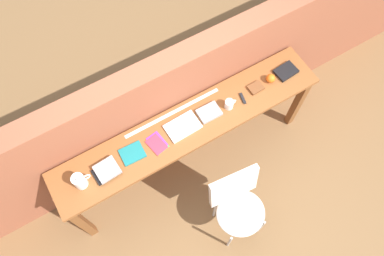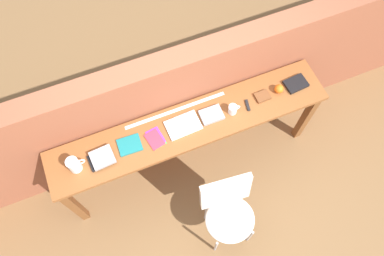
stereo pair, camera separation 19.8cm
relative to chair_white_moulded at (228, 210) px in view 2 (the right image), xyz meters
name	(u,v)px [view 2 (the right image)]	position (x,y,z in m)	size (l,w,h in m)	color
ground_plane	(201,185)	(-0.06, 0.43, -0.53)	(40.00, 40.00, 0.00)	brown
brick_wall_back	(176,102)	(-0.06, 1.07, 0.17)	(6.00, 0.20, 1.40)	#935138
sideboard	(190,131)	(-0.06, 0.73, 0.21)	(2.50, 0.44, 0.88)	brown
chair_white_moulded	(228,210)	(0.00, 0.00, 0.00)	(0.49, 0.50, 0.89)	silver
pitcher_white	(74,165)	(-1.06, 0.71, 0.43)	(0.14, 0.10, 0.18)	white
book_stack_leftmost	(102,158)	(-0.85, 0.71, 0.38)	(0.22, 0.18, 0.05)	black
magazine_cycling	(130,145)	(-0.60, 0.74, 0.36)	(0.19, 0.16, 0.01)	#19757A
pamphlet_pile_colourful	(155,139)	(-0.38, 0.72, 0.36)	(0.16, 0.20, 0.01)	green
book_open_centre	(183,125)	(-0.12, 0.74, 0.36)	(0.29, 0.19, 0.02)	white
book_grey_hardcover	(211,115)	(0.14, 0.74, 0.37)	(0.19, 0.15, 0.03)	#9E9EA3
mug	(233,109)	(0.33, 0.71, 0.40)	(0.11, 0.08, 0.09)	white
multitool_folded	(248,105)	(0.47, 0.71, 0.36)	(0.02, 0.11, 0.02)	black
leather_journal_brown	(262,96)	(0.63, 0.74, 0.37)	(0.13, 0.10, 0.02)	brown
sports_ball_small	(279,89)	(0.79, 0.74, 0.39)	(0.08, 0.08, 0.08)	orange
book_repair_rightmost	(296,84)	(0.97, 0.74, 0.37)	(0.20, 0.14, 0.03)	black
ruler_metal_back_edge	(176,110)	(-0.13, 0.90, 0.35)	(0.92, 0.03, 0.00)	silver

